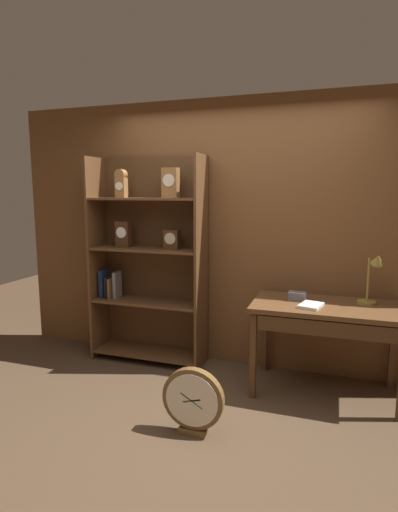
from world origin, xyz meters
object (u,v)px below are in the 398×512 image
bookshelf (148,261)px  toolbox_small (297,296)px  open_repair_manual (311,305)px  desk_lamp (373,275)px  round_clock_large (193,401)px  workbench (326,316)px

bookshelf → toolbox_small: 1.51m
bookshelf → open_repair_manual: size_ratio=9.37×
bookshelf → desk_lamp: 2.10m
toolbox_small → round_clock_large: toolbox_small is taller
workbench → desk_lamp: size_ratio=2.73×
workbench → open_repair_manual: open_repair_manual is taller
bookshelf → toolbox_small: bookshelf is taller
open_repair_manual → round_clock_large: (-0.74, -0.82, -0.54)m
desk_lamp → open_repair_manual: 0.58m
bookshelf → open_repair_manual: bearing=-11.0°
desk_lamp → workbench: bearing=-159.5°
workbench → round_clock_large: size_ratio=2.50×
workbench → open_repair_manual: 0.19m
bookshelf → round_clock_large: bearing=-52.4°
open_repair_manual → desk_lamp: bearing=39.7°
desk_lamp → toolbox_small: desk_lamp is taller
desk_lamp → toolbox_small: bearing=-174.9°
bookshelf → round_clock_large: bookshelf is taller
workbench → round_clock_large: bearing=-133.3°
desk_lamp → toolbox_small: 0.64m
open_repair_manual → bookshelf: bearing=-176.6°
bookshelf → desk_lamp: (2.09, -0.09, 0.00)m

